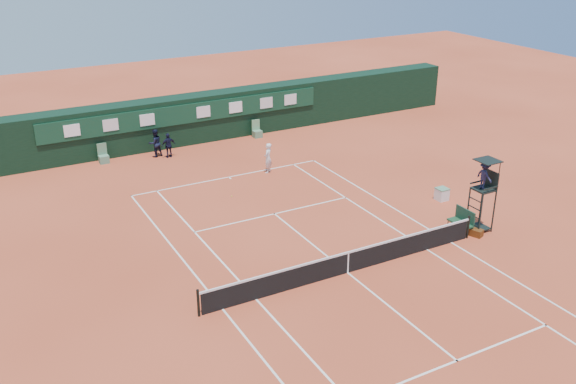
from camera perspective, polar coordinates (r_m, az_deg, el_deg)
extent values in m
plane|color=#C84E2F|center=(26.24, 5.31, -7.16)|extent=(90.00, 90.00, 0.00)
cube|color=silver|center=(35.68, -5.29, 1.33)|extent=(11.05, 0.08, 0.01)
cube|color=white|center=(29.33, 14.30, -4.37)|extent=(0.08, 23.85, 0.01)
cube|color=white|center=(24.02, -5.84, -10.31)|extent=(0.08, 23.85, 0.01)
cube|color=white|center=(28.49, 12.25, -5.02)|extent=(0.08, 23.85, 0.01)
cube|color=white|center=(24.48, -2.85, -9.50)|extent=(0.08, 23.85, 0.01)
cube|color=white|center=(31.12, -1.21, -1.95)|extent=(8.31, 0.08, 0.01)
cube|color=white|center=(22.16, 14.78, -14.30)|extent=(8.31, 0.08, 0.01)
cube|color=white|center=(26.24, 5.31, -7.15)|extent=(0.08, 12.88, 0.01)
cube|color=white|center=(35.55, -5.19, 1.25)|extent=(0.08, 0.30, 0.01)
cube|color=black|center=(26.02, 5.35, -6.31)|extent=(12.60, 0.04, 0.90)
cube|color=silver|center=(25.79, 5.38, -5.38)|extent=(12.80, 0.06, 0.08)
cube|color=white|center=(26.02, 5.35, -6.29)|extent=(0.06, 0.05, 0.92)
cylinder|color=black|center=(29.68, 15.71, -3.01)|extent=(0.10, 0.10, 1.10)
cylinder|color=black|center=(23.45, -7.98, -9.75)|extent=(0.10, 0.10, 1.10)
cube|color=black|center=(41.26, -9.23, 6.36)|extent=(40.00, 1.50, 3.00)
cube|color=#0F3924|center=(40.36, -8.89, 6.89)|extent=(18.00, 0.10, 1.20)
cube|color=white|center=(38.62, -18.65, 5.20)|extent=(0.90, 0.04, 0.70)
cube|color=silver|center=(39.02, -15.49, 5.76)|extent=(0.90, 0.04, 0.70)
cube|color=white|center=(39.53, -12.40, 6.29)|extent=(0.90, 0.04, 0.70)
cube|color=white|center=(40.62, -7.53, 7.08)|extent=(0.90, 0.04, 0.70)
cube|color=white|center=(41.43, -4.68, 7.52)|extent=(0.90, 0.04, 0.70)
cube|color=silver|center=(42.33, -1.94, 7.92)|extent=(0.90, 0.04, 0.70)
cube|color=silver|center=(43.14, 0.22, 8.23)|extent=(0.90, 0.04, 0.70)
cube|color=#568466|center=(39.06, -16.04, 2.81)|extent=(0.55, 0.50, 0.46)
cube|color=#527E5C|center=(39.08, -16.21, 3.69)|extent=(0.55, 0.06, 0.70)
cube|color=#558360|center=(42.13, -2.74, 5.18)|extent=(0.55, 0.50, 0.46)
cube|color=#619466|center=(42.14, -2.89, 5.99)|extent=(0.55, 0.06, 0.70)
cylinder|color=black|center=(29.88, 16.74, -2.00)|extent=(0.07, 0.07, 2.00)
cylinder|color=black|center=(30.39, 15.70, -1.45)|extent=(0.07, 0.07, 2.00)
cylinder|color=black|center=(30.42, 17.82, -1.68)|extent=(0.07, 0.07, 2.00)
cylinder|color=black|center=(30.92, 16.77, -1.15)|extent=(0.07, 0.07, 2.00)
cube|color=black|center=(30.00, 16.98, 0.24)|extent=(0.85, 0.85, 0.08)
cube|color=black|center=(30.12, 17.61, 1.10)|extent=(0.06, 0.85, 0.80)
cube|color=black|center=(29.65, 17.59, 0.33)|extent=(0.85, 0.05, 0.06)
cube|color=black|center=(30.19, 16.47, 0.88)|extent=(0.85, 0.05, 0.06)
cylinder|color=black|center=(29.71, 18.26, 1.65)|extent=(0.04, 0.04, 1.00)
cylinder|color=black|center=(30.22, 17.18, 2.14)|extent=(0.04, 0.04, 1.00)
cube|color=black|center=(29.55, 17.35, 2.69)|extent=(0.95, 0.95, 0.04)
cube|color=black|center=(30.75, 16.58, -3.01)|extent=(0.80, 0.80, 0.05)
cube|color=black|center=(30.38, 16.09, -2.75)|extent=(0.04, 0.80, 0.04)
cube|color=black|center=(30.21, 16.17, -2.07)|extent=(0.04, 0.80, 0.04)
cube|color=black|center=(30.05, 16.26, -1.38)|extent=(0.04, 0.80, 0.04)
cube|color=black|center=(29.89, 16.34, -0.68)|extent=(0.04, 0.80, 0.04)
imported|color=#1B1C37|center=(29.72, 17.06, 1.42)|extent=(0.47, 0.82, 1.28)
cube|color=#194025|center=(30.21, 15.06, -2.67)|extent=(0.55, 1.20, 0.08)
cube|color=#173928|center=(30.23, 15.48, -1.97)|extent=(0.06, 1.20, 0.60)
cylinder|color=black|center=(29.83, 15.42, -3.59)|extent=(0.04, 0.04, 0.41)
cylinder|color=black|center=(30.11, 16.03, -3.39)|extent=(0.04, 0.04, 0.41)
cylinder|color=black|center=(30.53, 14.02, -2.79)|extent=(0.04, 0.04, 0.41)
cylinder|color=black|center=(30.81, 14.63, -2.61)|extent=(0.04, 0.04, 0.41)
cube|color=black|center=(30.21, 16.10, -3.39)|extent=(0.68, 0.97, 0.33)
cube|color=silver|center=(33.46, 13.51, -0.21)|extent=(0.55, 0.55, 0.60)
cube|color=#5C8C6A|center=(33.34, 13.56, 0.29)|extent=(0.57, 0.57, 0.05)
sphere|color=yellow|center=(33.13, -5.03, -0.37)|extent=(0.06, 0.06, 0.06)
imported|color=white|center=(35.95, -1.80, 3.04)|extent=(0.73, 0.73, 1.71)
imported|color=black|center=(39.21, -11.72, 4.28)|extent=(0.92, 0.77, 1.69)
imported|color=black|center=(38.96, -10.57, 4.10)|extent=(0.90, 0.41, 1.50)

